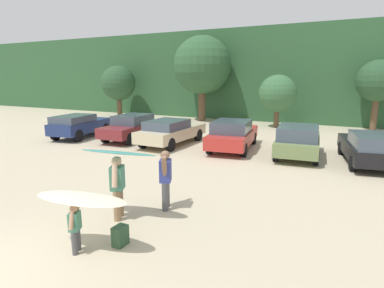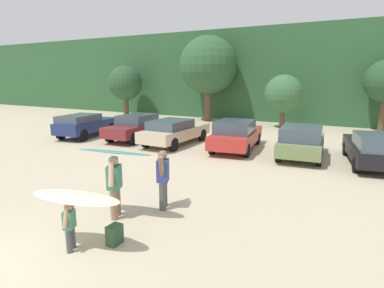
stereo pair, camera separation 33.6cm
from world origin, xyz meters
name	(u,v)px [view 1 (the left image)]	position (x,y,z in m)	size (l,w,h in m)	color
hillside_ridge	(287,75)	(0.00, 29.56, 3.84)	(108.00, 12.00, 7.68)	#2D5633
tree_far_left	(118,83)	(-13.89, 21.33, 3.08)	(3.20, 3.20, 4.71)	brown
tree_right	(202,65)	(-5.46, 21.81, 4.60)	(4.76, 4.76, 7.01)	brown
tree_ridge_back	(278,94)	(1.02, 20.86, 2.47)	(2.72, 2.72, 3.84)	brown
tree_left	(378,81)	(7.34, 22.35, 3.38)	(2.81, 2.81, 4.82)	brown
parked_car_navy	(79,125)	(-8.91, 11.38, 0.79)	(2.37, 4.40, 1.43)	navy
parked_car_maroon	(133,126)	(-5.63, 12.36, 0.78)	(2.03, 4.70, 1.47)	maroon
parked_car_champagne	(171,131)	(-2.82, 12.06, 0.75)	(1.97, 4.77, 1.40)	beige
parked_car_red	(233,134)	(0.60, 12.49, 0.78)	(2.48, 4.90, 1.52)	#B72D28
parked_car_olive_green	(298,140)	(3.86, 12.29, 0.79)	(2.21, 4.29, 1.50)	#6B7F4C
parked_car_black	(370,148)	(6.77, 12.19, 0.75)	(2.55, 4.73, 1.45)	black
person_adult	(118,184)	(0.71, 3.30, 0.95)	(0.45, 0.68, 1.68)	#8C6B4C
person_child	(75,226)	(1.00, 1.55, 0.60)	(0.30, 0.51, 1.07)	#4C4C51
person_companion	(166,176)	(1.49, 4.40, 0.95)	(0.46, 0.72, 1.68)	#4C4C51
surfboard_teal	(118,153)	(0.80, 3.25, 1.80)	(2.18, 0.88, 0.19)	teal
surfboard_cream	(81,199)	(1.09, 1.68, 1.18)	(2.22, 0.96, 0.15)	beige
backpack_dropped	(120,236)	(1.64, 2.20, 0.22)	(0.24, 0.34, 0.45)	#2D4C33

